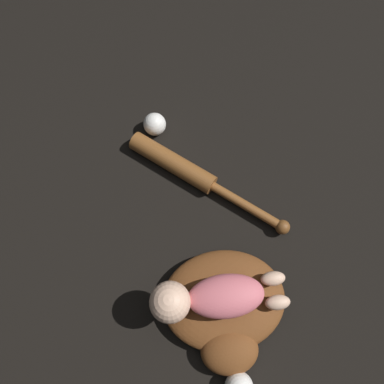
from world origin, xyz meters
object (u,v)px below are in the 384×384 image
baby_figure (207,298)px  baseball (155,124)px  baseball_glove (223,307)px  baseball_bat (189,172)px

baby_figure → baseball: baby_figure is taller
baseball_glove → baby_figure: size_ratio=1.03×
baseball_bat → baseball: 0.21m
baby_figure → baseball_bat: bearing=-81.1°
baby_figure → baseball_bat: (0.06, -0.40, -0.09)m
baseball_bat → baseball: bearing=-54.9°
baseball_glove → baby_figure: baby_figure is taller
baby_figure → baseball_bat: size_ratio=0.72×
baseball_glove → baseball_bat: bearing=-75.0°
baseball_bat → baseball: baseball is taller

